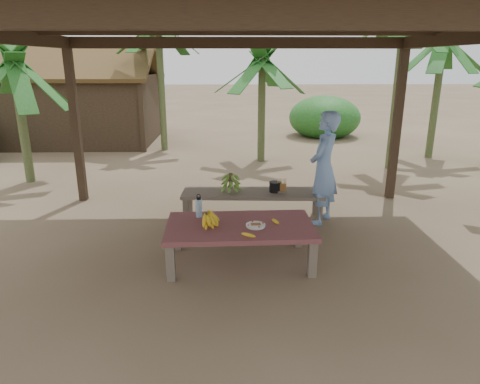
{
  "coord_description": "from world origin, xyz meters",
  "views": [
    {
      "loc": [
        -0.15,
        -5.15,
        2.44
      ],
      "look_at": [
        -0.01,
        0.12,
        0.8
      ],
      "focal_mm": 32.0,
      "sensor_mm": 36.0,
      "label": 1
    }
  ],
  "objects_px": {
    "woman": "(324,168)",
    "bench": "(253,195)",
    "cooking_pot": "(275,187)",
    "ripe_banana_bunch": "(206,218)",
    "plate": "(256,225)",
    "work_table": "(240,229)",
    "water_flask": "(199,207)"
  },
  "relations": [
    {
      "from": "woman",
      "to": "bench",
      "type": "bearing_deg",
      "value": -67.47
    },
    {
      "from": "cooking_pot",
      "to": "woman",
      "type": "distance_m",
      "value": 0.8
    },
    {
      "from": "ripe_banana_bunch",
      "to": "plate",
      "type": "xyz_separation_m",
      "value": [
        0.61,
        -0.08,
        -0.08
      ]
    },
    {
      "from": "ripe_banana_bunch",
      "to": "bench",
      "type": "bearing_deg",
      "value": 66.79
    },
    {
      "from": "work_table",
      "to": "bench",
      "type": "height_order",
      "value": "work_table"
    },
    {
      "from": "bench",
      "to": "plate",
      "type": "relative_size",
      "value": 9.36
    },
    {
      "from": "bench",
      "to": "cooking_pot",
      "type": "height_order",
      "value": "cooking_pot"
    },
    {
      "from": "work_table",
      "to": "ripe_banana_bunch",
      "type": "bearing_deg",
      "value": 178.57
    },
    {
      "from": "bench",
      "to": "cooking_pot",
      "type": "xyz_separation_m",
      "value": [
        0.35,
        -0.01,
        0.13
      ]
    },
    {
      "from": "woman",
      "to": "work_table",
      "type": "bearing_deg",
      "value": -12.54
    },
    {
      "from": "plate",
      "to": "cooking_pot",
      "type": "relative_size",
      "value": 1.31
    },
    {
      "from": "water_flask",
      "to": "woman",
      "type": "relative_size",
      "value": 0.18
    },
    {
      "from": "bench",
      "to": "plate",
      "type": "bearing_deg",
      "value": -88.97
    },
    {
      "from": "work_table",
      "to": "ripe_banana_bunch",
      "type": "distance_m",
      "value": 0.45
    },
    {
      "from": "work_table",
      "to": "woman",
      "type": "height_order",
      "value": "woman"
    },
    {
      "from": "ripe_banana_bunch",
      "to": "water_flask",
      "type": "height_order",
      "value": "water_flask"
    },
    {
      "from": "work_table",
      "to": "water_flask",
      "type": "bearing_deg",
      "value": 149.14
    },
    {
      "from": "ripe_banana_bunch",
      "to": "plate",
      "type": "distance_m",
      "value": 0.61
    },
    {
      "from": "work_table",
      "to": "cooking_pot",
      "type": "relative_size",
      "value": 10.06
    },
    {
      "from": "cooking_pot",
      "to": "bench",
      "type": "bearing_deg",
      "value": 177.65
    },
    {
      "from": "bench",
      "to": "work_table",
      "type": "bearing_deg",
      "value": -96.09
    },
    {
      "from": "plate",
      "to": "cooking_pot",
      "type": "xyz_separation_m",
      "value": [
        0.4,
        1.58,
        0.01
      ]
    },
    {
      "from": "ripe_banana_bunch",
      "to": "water_flask",
      "type": "relative_size",
      "value": 1.01
    },
    {
      "from": "ripe_banana_bunch",
      "to": "plate",
      "type": "bearing_deg",
      "value": -7.23
    },
    {
      "from": "ripe_banana_bunch",
      "to": "cooking_pot",
      "type": "bearing_deg",
      "value": 56.32
    },
    {
      "from": "bench",
      "to": "plate",
      "type": "height_order",
      "value": "plate"
    },
    {
      "from": "woman",
      "to": "water_flask",
      "type": "bearing_deg",
      "value": -28.35
    },
    {
      "from": "cooking_pot",
      "to": "work_table",
      "type": "bearing_deg",
      "value": -111.34
    },
    {
      "from": "water_flask",
      "to": "bench",
      "type": "bearing_deg",
      "value": 58.47
    },
    {
      "from": "work_table",
      "to": "plate",
      "type": "height_order",
      "value": "plate"
    },
    {
      "from": "woman",
      "to": "cooking_pot",
      "type": "bearing_deg",
      "value": -70.56
    },
    {
      "from": "plate",
      "to": "woman",
      "type": "relative_size",
      "value": 0.14
    }
  ]
}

